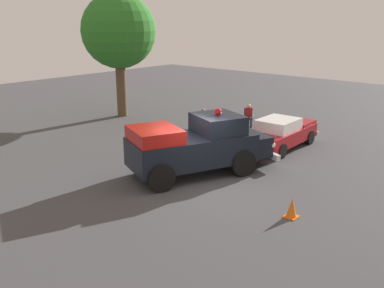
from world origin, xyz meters
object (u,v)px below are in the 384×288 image
at_px(spectator_seated, 249,114).
at_px(spectator_standing, 203,122).
at_px(classic_hot_rod, 281,132).
at_px(oak_tree_left, 119,32).
at_px(lawn_chair_near_truck, 248,116).
at_px(vintage_fire_truck, 197,145).
at_px(traffic_cone, 292,208).
at_px(lawn_chair_by_car, 216,133).

relative_size(spectator_seated, spectator_standing, 0.77).
distance_m(classic_hot_rod, oak_tree_left, 11.95).
xyz_separation_m(classic_hot_rod, lawn_chair_near_truck, (3.53, -2.50, -0.16)).
height_order(lawn_chair_near_truck, oak_tree_left, oak_tree_left).
bearing_deg(lawn_chair_near_truck, classic_hot_rod, 144.70).
relative_size(classic_hot_rod, oak_tree_left, 0.59).
bearing_deg(vintage_fire_truck, spectator_seated, -70.71).
bearing_deg(lawn_chair_near_truck, traffic_cone, 130.27).
bearing_deg(classic_hot_rod, lawn_chair_by_car, 34.67).
bearing_deg(oak_tree_left, lawn_chair_by_car, 171.72).
bearing_deg(spectator_seated, lawn_chair_near_truck, -47.91).
distance_m(lawn_chair_by_car, traffic_cone, 8.05).
distance_m(lawn_chair_near_truck, spectator_standing, 4.13).
bearing_deg(classic_hot_rod, lawn_chair_near_truck, -35.30).
bearing_deg(vintage_fire_truck, classic_hot_rod, -97.51).
distance_m(vintage_fire_truck, oak_tree_left, 12.12).
bearing_deg(spectator_standing, oak_tree_left, -8.08).
bearing_deg(spectator_standing, classic_hot_rod, -155.46).
xyz_separation_m(lawn_chair_near_truck, traffic_cone, (-7.54, 8.90, -0.28)).
bearing_deg(traffic_cone, classic_hot_rod, -57.93).
height_order(classic_hot_rod, lawn_chair_by_car, classic_hot_rod).
height_order(lawn_chair_near_truck, spectator_standing, spectator_standing).
distance_m(lawn_chair_near_truck, spectator_seated, 0.17).
bearing_deg(classic_hot_rod, spectator_seated, -34.91).
xyz_separation_m(spectator_standing, oak_tree_left, (7.54, -1.07, 4.23)).
height_order(vintage_fire_truck, lawn_chair_near_truck, vintage_fire_truck).
height_order(vintage_fire_truck, spectator_standing, vintage_fire_truck).
distance_m(classic_hot_rod, lawn_chair_by_car, 3.13).
bearing_deg(spectator_seated, spectator_standing, 88.71).
distance_m(vintage_fire_truck, traffic_cone, 4.91).
bearing_deg(lawn_chair_near_truck, spectator_seated, 132.09).
distance_m(spectator_standing, traffic_cone, 8.96).
height_order(classic_hot_rod, oak_tree_left, oak_tree_left).
bearing_deg(traffic_cone, spectator_seated, -49.75).
bearing_deg(lawn_chair_by_car, classic_hot_rod, -145.33).
distance_m(lawn_chair_near_truck, oak_tree_left, 9.35).
bearing_deg(spectator_standing, lawn_chair_near_truck, -90.04).
relative_size(vintage_fire_truck, classic_hot_rod, 1.44).
distance_m(oak_tree_left, traffic_cone, 16.91).
height_order(vintage_fire_truck, spectator_seated, vintage_fire_truck).
xyz_separation_m(classic_hot_rod, spectator_standing, (3.53, 1.61, 0.22)).
height_order(vintage_fire_truck, traffic_cone, vintage_fire_truck).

